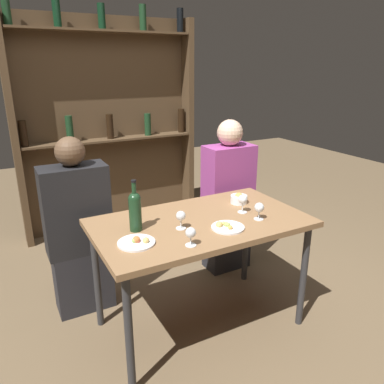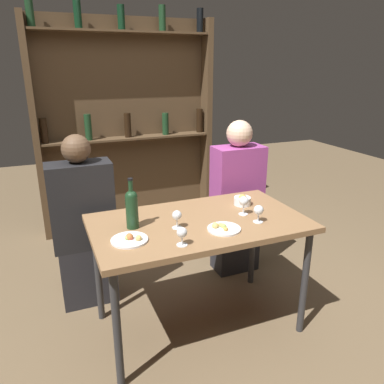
% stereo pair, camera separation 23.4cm
% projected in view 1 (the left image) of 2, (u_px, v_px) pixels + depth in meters
% --- Properties ---
extents(ground_plane, '(10.00, 10.00, 0.00)m').
position_uv_depth(ground_plane, '(200.00, 323.00, 2.54)').
color(ground_plane, brown).
extents(dining_table, '(1.31, 0.75, 0.76)m').
position_uv_depth(dining_table, '(201.00, 231.00, 2.32)').
color(dining_table, olive).
rests_on(dining_table, ground_plane).
extents(wine_rack_wall, '(1.82, 0.21, 2.23)m').
position_uv_depth(wine_rack_wall, '(108.00, 122.00, 3.76)').
color(wine_rack_wall, '#4C3823').
rests_on(wine_rack_wall, ground_plane).
extents(wine_bottle, '(0.07, 0.07, 0.30)m').
position_uv_depth(wine_bottle, '(135.00, 209.00, 2.12)').
color(wine_bottle, '#19381E').
rests_on(wine_bottle, dining_table).
extents(wine_glass_0, '(0.06, 0.06, 0.10)m').
position_uv_depth(wine_glass_0, '(191.00, 234.00, 1.96)').
color(wine_glass_0, silver).
rests_on(wine_glass_0, dining_table).
extents(wine_glass_1, '(0.06, 0.06, 0.11)m').
position_uv_depth(wine_glass_1, '(259.00, 208.00, 2.29)').
color(wine_glass_1, silver).
rests_on(wine_glass_1, dining_table).
extents(wine_glass_2, '(0.06, 0.06, 0.12)m').
position_uv_depth(wine_glass_2, '(243.00, 200.00, 2.39)').
color(wine_glass_2, silver).
rests_on(wine_glass_2, dining_table).
extents(wine_glass_3, '(0.06, 0.06, 0.11)m').
position_uv_depth(wine_glass_3, '(181.00, 217.00, 2.16)').
color(wine_glass_3, silver).
rests_on(wine_glass_3, dining_table).
extents(food_plate_0, '(0.20, 0.20, 0.04)m').
position_uv_depth(food_plate_0, '(137.00, 242.00, 1.99)').
color(food_plate_0, white).
rests_on(food_plate_0, dining_table).
extents(food_plate_1, '(0.19, 0.19, 0.04)m').
position_uv_depth(food_plate_1, '(227.00, 227.00, 2.18)').
color(food_plate_1, white).
rests_on(food_plate_1, dining_table).
extents(snack_bowl, '(0.11, 0.11, 0.08)m').
position_uv_depth(snack_bowl, '(239.00, 199.00, 2.57)').
color(snack_bowl, white).
rests_on(snack_bowl, dining_table).
extents(seated_person_left, '(0.43, 0.22, 1.24)m').
position_uv_depth(seated_person_left, '(79.00, 233.00, 2.54)').
color(seated_person_left, '#26262B').
rests_on(seated_person_left, ground_plane).
extents(seated_person_right, '(0.40, 0.22, 1.27)m').
position_uv_depth(seated_person_right, '(228.00, 201.00, 3.08)').
color(seated_person_right, '#26262B').
rests_on(seated_person_right, ground_plane).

